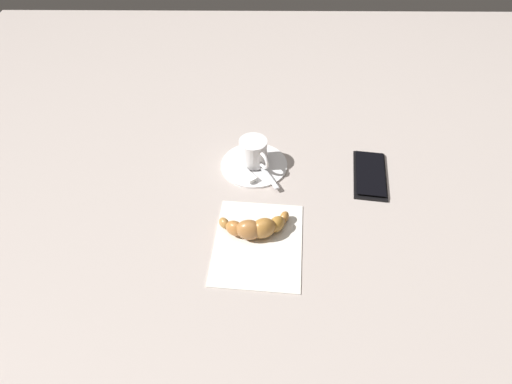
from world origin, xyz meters
TOP-DOWN VIEW (x-y plane):
  - ground_plane at (0.00, 0.00)m, footprint 1.80×1.80m
  - saucer at (-0.11, -0.02)m, footprint 0.14×0.14m
  - espresso_cup at (-0.11, -0.02)m, footprint 0.08×0.07m
  - teaspoon at (-0.10, -0.01)m, footprint 0.12×0.07m
  - sugar_packet at (-0.07, -0.04)m, footprint 0.07×0.06m
  - napkin at (0.10, -0.01)m, footprint 0.21×0.18m
  - croissant at (0.08, -0.01)m, footprint 0.07×0.14m
  - cell_phone at (-0.08, 0.23)m, footprint 0.15×0.09m

SIDE VIEW (x-z plane):
  - ground_plane at x=0.00m, z-range 0.00..0.00m
  - napkin at x=0.10m, z-range 0.00..0.00m
  - saucer at x=-0.11m, z-range 0.00..0.01m
  - cell_phone at x=-0.08m, z-range 0.00..0.01m
  - teaspoon at x=-0.10m, z-range 0.01..0.02m
  - sugar_packet at x=-0.07m, z-range 0.01..0.02m
  - croissant at x=0.08m, z-range 0.00..0.04m
  - espresso_cup at x=-0.11m, z-range 0.01..0.06m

